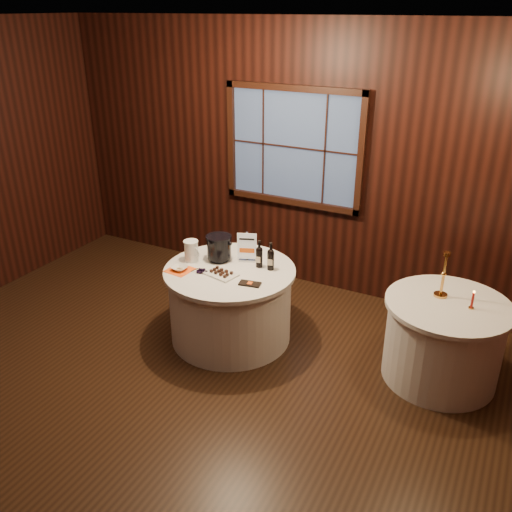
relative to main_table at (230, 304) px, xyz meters
The scene contains 16 objects.
ground 1.07m from the main_table, 90.00° to the right, with size 6.00×6.00×0.00m, color black.
back_wall 1.88m from the main_table, 90.00° to the left, with size 6.00×0.10×3.00m.
main_table is the anchor object (origin of this frame).
side_table 2.02m from the main_table, ahead, with size 1.08×1.08×0.77m.
sign_stand 0.55m from the main_table, 76.41° to the left, with size 0.18×0.14×0.31m.
port_bottle_left 0.58m from the main_table, 38.13° to the left, with size 0.07×0.07×0.28m.
port_bottle_right 0.64m from the main_table, 26.79° to the left, with size 0.07×0.07×0.28m.
ice_bucket 0.57m from the main_table, 146.01° to the left, with size 0.26×0.26×0.26m.
chocolate_plate 0.43m from the main_table, 94.51° to the right, with size 0.34×0.26×0.04m.
chocolate_box 0.54m from the main_table, 30.50° to the right, with size 0.20×0.10×0.02m, color black.
grape_bunch 0.49m from the main_table, 134.31° to the right, with size 0.18×0.10×0.04m.
glass_pitcher 0.65m from the main_table, behind, with size 0.20×0.15×0.21m.
orange_napkin 0.62m from the main_table, 149.84° to the right, with size 0.23×0.23×0.00m, color #FA5815.
cracker_bowl 0.63m from the main_table, 149.84° to the right, with size 0.15×0.15×0.04m, color silver.
brass_candlestick 2.02m from the main_table, 11.68° to the left, with size 0.12×0.12×0.42m.
red_candle 2.24m from the main_table, ahead, with size 0.05×0.05×0.17m.
Camera 1 is at (2.39, -3.04, 3.09)m, focal length 38.00 mm.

